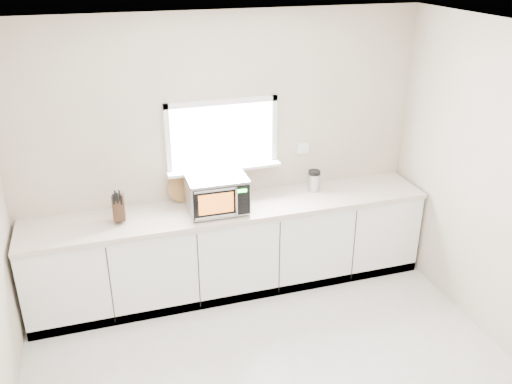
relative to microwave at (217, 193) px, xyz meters
name	(u,v)px	position (x,y,z in m)	size (l,w,h in m)	color
back_wall	(222,153)	(0.15, 0.35, 0.26)	(4.00, 0.17, 2.70)	beige
cabinets	(232,249)	(0.15, 0.06, -0.66)	(3.92, 0.60, 0.88)	white
countertop	(231,208)	(0.15, 0.05, -0.20)	(3.92, 0.64, 0.04)	beige
microwave	(217,193)	(0.00, 0.00, 0.00)	(0.55, 0.46, 0.35)	black
knife_block	(119,207)	(-0.90, 0.07, -0.05)	(0.13, 0.23, 0.32)	#3F2916
cutting_board	(183,187)	(-0.27, 0.30, -0.03)	(0.30, 0.30, 0.02)	#A87B41
coffee_grinder	(314,180)	(1.05, 0.16, -0.07)	(0.15, 0.15, 0.22)	#AEB0B5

